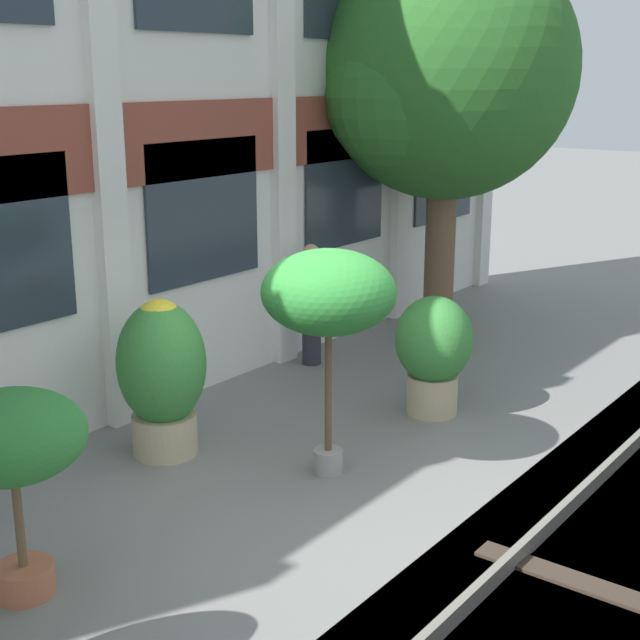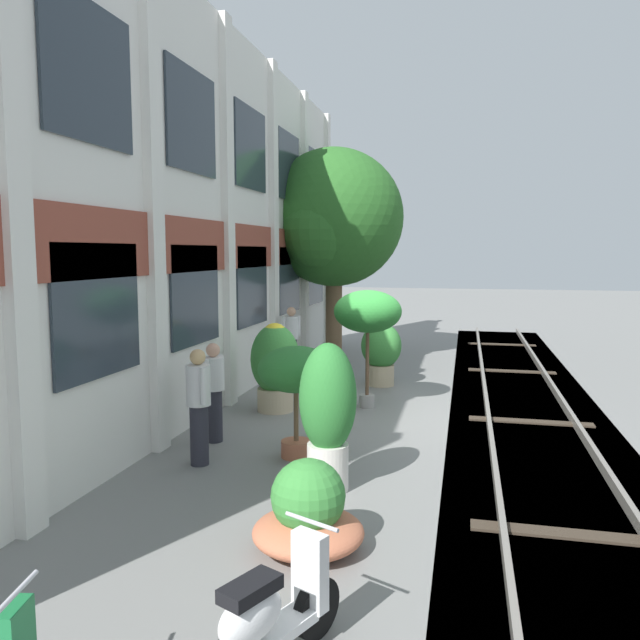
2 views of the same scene
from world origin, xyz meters
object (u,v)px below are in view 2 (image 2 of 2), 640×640
at_px(potted_plant_ribbed_drum, 381,351).
at_px(resident_watching_tracks, 291,339).
at_px(resident_near_plants, 214,389).
at_px(potted_plant_stone_basin, 275,363).
at_px(potted_plant_tall_urn, 368,313).
at_px(scooter_second_parked, 271,614).
at_px(potted_plant_fluted_column, 328,411).
at_px(potted_plant_terracotta_small, 296,374).
at_px(broadleaf_tree, 334,222).
at_px(potted_plant_wide_bowl, 308,515).
at_px(resident_by_doorway, 199,403).

relative_size(potted_plant_ribbed_drum, resident_watching_tracks, 0.84).
bearing_deg(resident_near_plants, potted_plant_stone_basin, 87.73).
height_order(potted_plant_tall_urn, scooter_second_parked, potted_plant_tall_urn).
relative_size(potted_plant_fluted_column, potted_plant_terracotta_small, 1.14).
bearing_deg(scooter_second_parked, broadleaf_tree, 35.02).
distance_m(broadleaf_tree, potted_plant_fluted_column, 10.02).
bearing_deg(scooter_second_parked, resident_watching_tracks, 40.06).
xyz_separation_m(scooter_second_parked, resident_watching_tracks, (10.34, 2.78, 0.46)).
distance_m(broadleaf_tree, potted_plant_wide_bowl, 11.73).
distance_m(potted_plant_tall_urn, resident_by_doorway, 4.27).
bearing_deg(potted_plant_fluted_column, resident_watching_tracks, 19.38).
bearing_deg(potted_plant_terracotta_small, potted_plant_stone_basin, 23.74).
height_order(potted_plant_fluted_column, potted_plant_ribbed_drum, potted_plant_fluted_column).
height_order(potted_plant_terracotta_small, potted_plant_ribbed_drum, potted_plant_terracotta_small).
bearing_deg(potted_plant_wide_bowl, potted_plant_stone_basin, 20.69).
bearing_deg(resident_near_plants, potted_plant_ribbed_drum, 75.03).
xyz_separation_m(potted_plant_stone_basin, resident_by_doorway, (-3.10, 0.15, -0.04)).
distance_m(potted_plant_fluted_column, potted_plant_ribbed_drum, 6.30).
bearing_deg(resident_by_doorway, resident_near_plants, 59.37).
height_order(potted_plant_wide_bowl, potted_plant_stone_basin, potted_plant_stone_basin).
xyz_separation_m(potted_plant_terracotta_small, resident_near_plants, (0.43, 1.46, -0.39)).
bearing_deg(scooter_second_parked, potted_plant_tall_urn, 28.88).
xyz_separation_m(broadleaf_tree, scooter_second_parked, (-12.88, -2.27, -3.36)).
bearing_deg(potted_plant_tall_urn, potted_plant_terracotta_small, 169.97).
distance_m(broadleaf_tree, scooter_second_parked, 13.50).
height_order(potted_plant_ribbed_drum, scooter_second_parked, potted_plant_ribbed_drum).
bearing_deg(resident_near_plants, potted_plant_tall_urn, 61.35).
bearing_deg(potted_plant_tall_urn, potted_plant_stone_basin, 111.85).
bearing_deg(potted_plant_terracotta_small, potted_plant_ribbed_drum, -6.08).
height_order(potted_plant_fluted_column, resident_near_plants, potted_plant_fluted_column).
distance_m(potted_plant_tall_urn, resident_near_plants, 3.51).
height_order(broadleaf_tree, potted_plant_stone_basin, broadleaf_tree).
xyz_separation_m(resident_by_doorway, resident_watching_tracks, (6.39, 0.46, 0.01)).
xyz_separation_m(potted_plant_ribbed_drum, potted_plant_tall_urn, (-2.03, -0.00, 1.04)).
xyz_separation_m(potted_plant_tall_urn, resident_watching_tracks, (2.64, 2.26, -0.93)).
height_order(broadleaf_tree, potted_plant_ribbed_drum, broadleaf_tree).
relative_size(potted_plant_terracotta_small, resident_watching_tracks, 0.98).
xyz_separation_m(potted_plant_stone_basin, resident_near_plants, (-2.05, 0.37, -0.08)).
bearing_deg(broadleaf_tree, scooter_second_parked, -170.01).
bearing_deg(potted_plant_stone_basin, potted_plant_ribbed_drum, -31.31).
height_order(potted_plant_stone_basin, resident_by_doorway, potted_plant_stone_basin).
relative_size(broadleaf_tree, resident_watching_tracks, 3.47).
relative_size(potted_plant_ribbed_drum, resident_by_doorway, 0.85).
height_order(broadleaf_tree, resident_watching_tracks, broadleaf_tree).
xyz_separation_m(potted_plant_fluted_column, potted_plant_tall_urn, (4.25, 0.17, 0.81)).
distance_m(scooter_second_parked, resident_by_doorway, 4.59).
bearing_deg(potted_plant_wide_bowl, scooter_second_parked, -173.84).
relative_size(potted_plant_wide_bowl, resident_watching_tracks, 0.68).
xyz_separation_m(potted_plant_terracotta_small, potted_plant_tall_urn, (3.13, -0.55, 0.59)).
relative_size(potted_plant_terracotta_small, potted_plant_ribbed_drum, 1.16).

